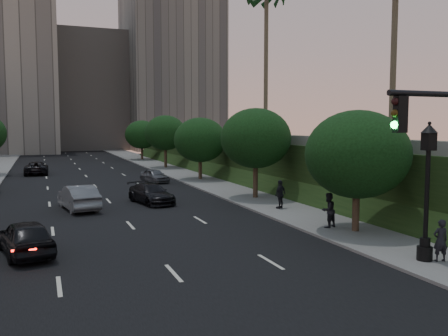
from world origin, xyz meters
name	(u,v)px	position (x,y,z in m)	size (l,w,h in m)	color
ground	(222,327)	(0.00, 0.00, 0.00)	(160.00, 160.00, 0.00)	black
road_surface	(98,189)	(0.00, 30.00, 0.01)	(16.00, 140.00, 0.02)	black
sidewalk_right	(210,183)	(10.25, 30.00, 0.07)	(4.50, 140.00, 0.15)	slate
embankment	(329,161)	(22.00, 28.00, 2.00)	(18.00, 90.00, 4.00)	black
parapet_wall	(250,138)	(13.50, 28.00, 4.35)	(0.35, 90.00, 0.70)	slate
office_block_mid	(88,92)	(6.00, 102.00, 13.00)	(22.00, 18.00, 26.00)	gray
office_block_right	(171,71)	(24.00, 96.00, 18.00)	(20.00, 22.00, 36.00)	slate
tree_right_a	(357,154)	(10.30, 8.00, 4.02)	(5.20, 5.20, 6.24)	#38281C
tree_right_b	(256,138)	(10.30, 20.00, 4.52)	(5.20, 5.20, 6.74)	#38281C
tree_right_c	(200,140)	(10.30, 33.00, 4.02)	(5.20, 5.20, 6.24)	#38281C
tree_right_d	(165,133)	(10.30, 47.00, 4.52)	(5.20, 5.20, 6.74)	#38281C
tree_right_e	(142,135)	(10.30, 62.00, 4.02)	(5.20, 5.20, 6.24)	#38281C
street_lamp	(427,198)	(9.59, 2.63, 2.63)	(0.64, 0.64, 5.62)	black
sedan_near_left	(26,237)	(-5.15, 9.70, 0.76)	(1.80, 4.46, 1.52)	black
sedan_mid_left	(79,197)	(-2.26, 20.11, 0.81)	(1.72, 4.94, 1.63)	slate
sedan_far_left	(36,168)	(-4.98, 44.80, 0.73)	(2.43, 5.26, 1.46)	black
sedan_near_right	(151,194)	(2.67, 20.91, 0.69)	(1.94, 4.78, 1.39)	black
sedan_far_right	(154,176)	(5.63, 32.84, 0.66)	(1.55, 3.85, 1.31)	#53555A
pedestrian_a	(440,240)	(10.04, 2.30, 0.98)	(0.61, 0.40, 1.67)	black
pedestrian_b	(328,210)	(9.44, 9.16, 1.06)	(0.89, 0.69, 1.83)	black
pedestrian_c	(280,194)	(9.79, 15.12, 1.07)	(1.08, 0.45, 1.84)	black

